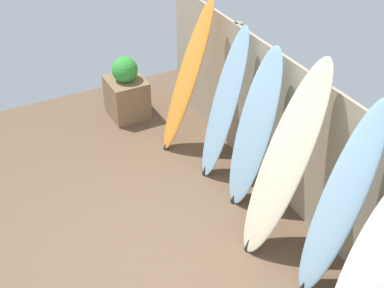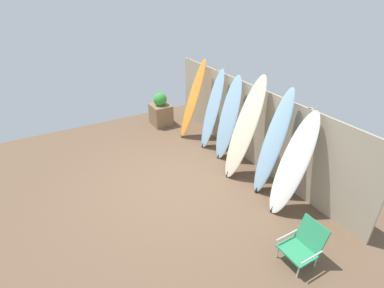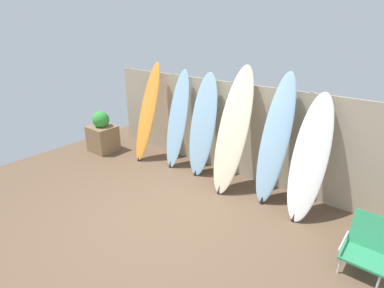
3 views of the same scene
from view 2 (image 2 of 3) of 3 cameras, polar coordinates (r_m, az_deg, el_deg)
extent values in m
plane|color=brown|center=(6.37, -3.64, -7.55)|extent=(7.68, 7.68, 0.00)
cube|color=tan|center=(6.88, 11.21, 3.60)|extent=(6.08, 0.04, 1.80)
cylinder|color=gray|center=(9.09, -0.41, 10.44)|extent=(0.10, 0.10, 1.80)
cylinder|color=gray|center=(7.94, 4.76, 7.56)|extent=(0.10, 0.10, 1.80)
cylinder|color=gray|center=(6.90, 11.46, 3.66)|extent=(0.10, 0.10, 1.80)
cylinder|color=gray|center=(6.03, 20.23, -1.54)|extent=(0.10, 0.10, 1.80)
cylinder|color=gray|center=(5.41, 31.54, -8.14)|extent=(0.10, 0.10, 1.80)
ellipsoid|color=orange|center=(7.88, 0.18, 8.48)|extent=(0.43, 0.79, 2.05)
cone|color=black|center=(8.12, -1.87, 1.67)|extent=(0.08, 0.08, 0.10)
ellipsoid|color=#8CB7D6|center=(7.37, 3.90, 6.51)|extent=(0.47, 0.60, 1.96)
cone|color=black|center=(7.64, 2.12, -0.12)|extent=(0.08, 0.08, 0.13)
ellipsoid|color=#8CB7D6|center=(6.90, 6.91, 4.81)|extent=(0.57, 0.54, 1.97)
cone|color=black|center=(7.21, 5.08, -2.23)|extent=(0.08, 0.08, 0.10)
ellipsoid|color=beige|center=(6.26, 10.01, 2.93)|extent=(0.58, 0.86, 2.17)
cone|color=black|center=(6.56, 6.83, -5.60)|extent=(0.08, 0.08, 0.15)
ellipsoid|color=#8CB7D6|center=(5.85, 15.17, 0.18)|extent=(0.52, 0.66, 2.13)
cone|color=black|center=(6.22, 12.22, -8.45)|extent=(0.08, 0.08, 0.12)
ellipsoid|color=white|center=(5.54, 18.76, -3.66)|extent=(0.57, 0.84, 1.87)
cone|color=black|center=(5.82, 15.06, -11.83)|extent=(0.08, 0.08, 0.12)
cylinder|color=silver|center=(5.05, 15.99, -19.18)|extent=(0.02, 0.02, 0.22)
cylinder|color=silver|center=(4.89, 19.54, -21.97)|extent=(0.02, 0.02, 0.22)
cylinder|color=silver|center=(5.26, 19.04, -17.35)|extent=(0.02, 0.02, 0.22)
cylinder|color=silver|center=(5.11, 22.54, -19.91)|extent=(0.02, 0.02, 0.22)
cube|color=#2D8C59|center=(4.98, 19.52, -18.61)|extent=(0.48, 0.44, 0.03)
cube|color=#2D8C59|center=(4.99, 21.83, -15.76)|extent=(0.46, 0.18, 0.43)
cylinder|color=silver|center=(5.00, 17.65, -16.20)|extent=(0.02, 0.44, 0.02)
cylinder|color=silver|center=(4.82, 21.92, -19.37)|extent=(0.02, 0.44, 0.02)
cube|color=#846647|center=(8.86, -5.94, 5.62)|extent=(0.59, 0.53, 0.60)
sphere|color=green|center=(8.69, -6.09, 8.41)|extent=(0.38, 0.38, 0.38)
camera|label=1|loc=(1.39, 21.49, 50.77)|focal=50.00mm
camera|label=3|loc=(2.08, -39.93, -6.91)|focal=28.00mm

